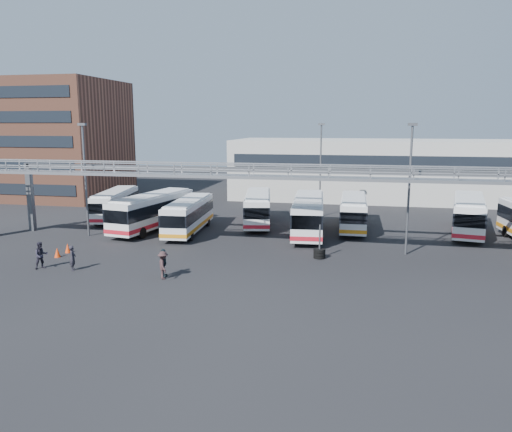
% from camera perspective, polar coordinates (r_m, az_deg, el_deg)
% --- Properties ---
extents(ground, '(140.00, 140.00, 0.00)m').
position_cam_1_polar(ground, '(35.22, -2.27, -6.25)').
color(ground, black).
rests_on(ground, ground).
extents(gantry, '(51.40, 5.15, 7.10)m').
position_cam_1_polar(gantry, '(39.72, -0.26, 3.79)').
color(gantry, gray).
rests_on(gantry, ground).
extents(apartment_building, '(18.00, 15.00, 16.00)m').
position_cam_1_polar(apartment_building, '(75.65, -22.38, 8.08)').
color(apartment_building, brown).
rests_on(apartment_building, ground).
extents(warehouse, '(42.00, 14.00, 8.00)m').
position_cam_1_polar(warehouse, '(71.07, 14.86, 5.17)').
color(warehouse, '#9E9E99').
rests_on(warehouse, ground).
extents(light_pole_left, '(0.70, 0.35, 10.21)m').
position_cam_1_polar(light_pole_left, '(47.59, -18.95, 4.60)').
color(light_pole_left, '#4C4F54').
rests_on(light_pole_left, ground).
extents(light_pole_mid, '(0.70, 0.35, 10.21)m').
position_cam_1_polar(light_pole_mid, '(40.12, 17.13, 3.71)').
color(light_pole_mid, '#4C4F54').
rests_on(light_pole_mid, ground).
extents(light_pole_back, '(0.70, 0.35, 10.21)m').
position_cam_1_polar(light_pole_back, '(55.05, 7.39, 5.80)').
color(light_pole_back, '#4C4F54').
rests_on(light_pole_back, ground).
extents(bus_1, '(4.09, 10.47, 3.10)m').
position_cam_1_polar(bus_1, '(55.78, -15.79, 1.40)').
color(bus_1, silver).
rests_on(bus_1, ground).
extents(bus_2, '(4.54, 11.79, 3.50)m').
position_cam_1_polar(bus_2, '(49.22, -11.74, 0.67)').
color(bus_2, silver).
rests_on(bus_2, ground).
extents(bus_3, '(3.20, 10.58, 3.17)m').
position_cam_1_polar(bus_3, '(47.35, -7.70, 0.19)').
color(bus_3, silver).
rests_on(bus_3, ground).
extents(bus_4, '(4.35, 10.94, 3.24)m').
position_cam_1_polar(bus_4, '(50.78, 0.21, 1.02)').
color(bus_4, silver).
rests_on(bus_4, ground).
extents(bus_5, '(3.56, 11.76, 3.52)m').
position_cam_1_polar(bus_5, '(46.37, 6.01, 0.25)').
color(bus_5, silver).
rests_on(bus_5, ground).
extents(bus_6, '(2.58, 10.45, 3.16)m').
position_cam_1_polar(bus_6, '(49.50, 11.06, 0.53)').
color(bus_6, silver).
rests_on(bus_6, ground).
extents(bus_8, '(4.60, 11.62, 3.44)m').
position_cam_1_polar(bus_8, '(50.54, 23.10, 0.26)').
color(bus_8, silver).
rests_on(bus_8, ground).
extents(pedestrian_a, '(0.63, 0.76, 1.77)m').
position_cam_1_polar(pedestrian_a, '(37.34, -20.22, -4.52)').
color(pedestrian_a, black).
rests_on(pedestrian_a, ground).
extents(pedestrian_b, '(1.18, 1.19, 1.94)m').
position_cam_1_polar(pedestrian_b, '(38.54, -23.36, -4.15)').
color(pedestrian_b, '#211F2B').
rests_on(pedestrian_b, ground).
extents(pedestrian_c, '(1.21, 1.40, 1.88)m').
position_cam_1_polar(pedestrian_c, '(33.66, -10.57, -5.55)').
color(pedestrian_c, '#322123').
rests_on(pedestrian_c, ground).
extents(pedestrian_d, '(0.79, 1.21, 1.92)m').
position_cam_1_polar(pedestrian_d, '(34.16, -10.53, -5.28)').
color(pedestrian_d, black).
rests_on(pedestrian_d, ground).
extents(cone_left, '(0.52, 0.52, 0.75)m').
position_cam_1_polar(cone_left, '(41.49, -21.76, -3.88)').
color(cone_left, red).
rests_on(cone_left, ground).
extents(cone_right, '(0.55, 0.55, 0.75)m').
position_cam_1_polar(cone_right, '(42.62, -20.71, -3.45)').
color(cone_right, red).
rests_on(cone_right, ground).
extents(tire_stack, '(0.91, 0.91, 2.61)m').
position_cam_1_polar(tire_stack, '(38.55, 7.26, -4.17)').
color(tire_stack, black).
rests_on(tire_stack, ground).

